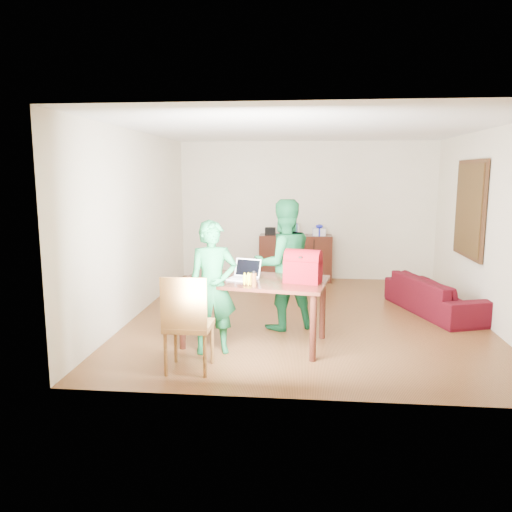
# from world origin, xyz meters

# --- Properties ---
(room) EXTENTS (5.20, 5.70, 2.90)m
(room) POSITION_xyz_m (0.01, 0.13, 1.31)
(room) COLOR #472911
(room) RESTS_ON ground
(table) EXTENTS (1.87, 1.24, 0.81)m
(table) POSITION_xyz_m (-0.63, -1.24, 0.71)
(table) COLOR black
(table) RESTS_ON ground
(chair) EXTENTS (0.48, 0.46, 1.05)m
(chair) POSITION_xyz_m (-1.24, -2.16, 0.31)
(chair) COLOR brown
(chair) RESTS_ON ground
(person_near) EXTENTS (0.65, 0.52, 1.56)m
(person_near) POSITION_xyz_m (-1.08, -1.59, 0.78)
(person_near) COLOR #13572C
(person_near) RESTS_ON ground
(person_far) EXTENTS (1.05, 0.95, 1.75)m
(person_far) POSITION_xyz_m (-0.31, -0.57, 0.88)
(person_far) COLOR #145C2F
(person_far) RESTS_ON ground
(laptop) EXTENTS (0.40, 0.33, 0.24)m
(laptop) POSITION_xyz_m (-0.77, -1.28, 0.86)
(laptop) COLOR white
(laptop) RESTS_ON table
(bananas) EXTENTS (0.17, 0.13, 0.06)m
(bananas) POSITION_xyz_m (-0.68, -1.57, 0.84)
(bananas) COLOR yellow
(bananas) RESTS_ON table
(bottle) EXTENTS (0.07, 0.07, 0.18)m
(bottle) POSITION_xyz_m (-0.60, -1.63, 0.90)
(bottle) COLOR #562F13
(bottle) RESTS_ON table
(red_bag) EXTENTS (0.47, 0.34, 0.31)m
(red_bag) POSITION_xyz_m (-0.05, -1.35, 0.97)
(red_bag) COLOR maroon
(red_bag) RESTS_ON table
(sofa) EXTENTS (1.27, 1.98, 0.54)m
(sofa) POSITION_xyz_m (1.95, 0.40, 0.27)
(sofa) COLOR #3A0A07
(sofa) RESTS_ON ground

